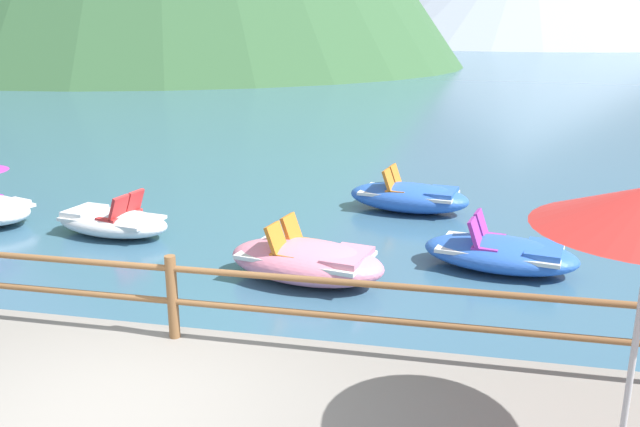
% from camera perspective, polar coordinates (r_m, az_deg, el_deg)
% --- Properties ---
extents(ground_plane, '(200.00, 200.00, 0.00)m').
position_cam_1_polar(ground_plane, '(44.78, 8.32, 11.18)').
color(ground_plane, '#38607A').
extents(dock_railing, '(23.92, 0.12, 0.95)m').
position_cam_1_polar(dock_railing, '(7.28, -12.79, -6.33)').
color(dock_railing, brown).
rests_on(dock_railing, promenade_dock).
extents(pedal_boat_1, '(2.64, 1.60, 0.90)m').
position_cam_1_polar(pedal_boat_1, '(13.60, 7.78, 1.46)').
color(pedal_boat_1, blue).
rests_on(pedal_boat_1, ground).
extents(pedal_boat_2, '(2.58, 1.71, 0.84)m').
position_cam_1_polar(pedal_boat_2, '(10.67, 15.47, -3.33)').
color(pedal_boat_2, blue).
rests_on(pedal_boat_2, ground).
extents(pedal_boat_3, '(2.65, 1.75, 0.91)m').
position_cam_1_polar(pedal_boat_3, '(9.83, -1.16, -4.11)').
color(pedal_boat_3, pink).
rests_on(pedal_boat_3, ground).
extents(pedal_boat_5, '(2.42, 1.47, 0.83)m').
position_cam_1_polar(pedal_boat_5, '(12.56, -17.68, -0.65)').
color(pedal_boat_5, white).
rests_on(pedal_boat_5, ground).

